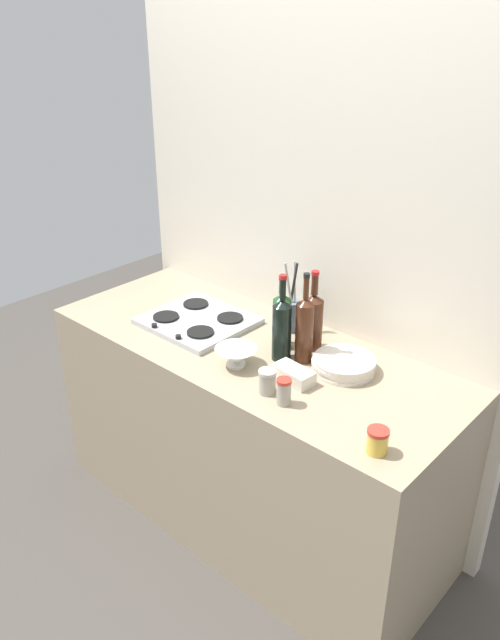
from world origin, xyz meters
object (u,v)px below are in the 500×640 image
(stovetop_hob, at_px, (198,321))
(wine_bottle_leftmost, at_px, (313,320))
(plate_stack, at_px, (343,364))
(condiment_jar_spare, at_px, (267,381))
(wine_bottle_mid_left, at_px, (282,328))
(mixing_bowl, at_px, (236,356))
(butter_dish, at_px, (293,375))
(wine_bottle_rightmost, at_px, (304,328))
(utensil_crock, at_px, (290,313))
(condiment_jar_rear, at_px, (377,441))
(condiment_jar_front, at_px, (284,391))
(wine_bottle_mid_right, at_px, (282,318))

(stovetop_hob, bearing_deg, wine_bottle_leftmost, 17.88)
(plate_stack, height_order, condiment_jar_spare, condiment_jar_spare)
(stovetop_hob, distance_m, wine_bottle_mid_left, 0.48)
(plate_stack, relative_size, mixing_bowl, 1.50)
(stovetop_hob, bearing_deg, butter_dish, -8.38)
(wine_bottle_rightmost, relative_size, condiment_jar_spare, 4.02)
(plate_stack, distance_m, butter_dish, 0.21)
(stovetop_hob, height_order, wine_bottle_leftmost, wine_bottle_leftmost)
(utensil_crock, bearing_deg, wine_bottle_mid_left, -58.64)
(wine_bottle_leftmost, xyz_separation_m, condiment_jar_rear, (0.56, -0.40, -0.08))
(wine_bottle_leftmost, relative_size, wine_bottle_rightmost, 0.91)
(plate_stack, bearing_deg, condiment_jar_rear, -43.26)
(mixing_bowl, height_order, condiment_jar_front, condiment_jar_front)
(wine_bottle_leftmost, bearing_deg, wine_bottle_rightmost, -70.50)
(plate_stack, relative_size, condiment_jar_front, 2.48)
(wine_bottle_mid_right, relative_size, condiment_jar_rear, 3.65)
(mixing_bowl, bearing_deg, plate_stack, 36.58)
(wine_bottle_mid_left, bearing_deg, wine_bottle_rightmost, 32.65)
(stovetop_hob, xyz_separation_m, utensil_crock, (0.33, 0.23, 0.06))
(plate_stack, height_order, utensil_crock, utensil_crock)
(utensil_crock, height_order, condiment_jar_front, utensil_crock)
(condiment_jar_spare, bearing_deg, condiment_jar_front, -9.61)
(wine_bottle_leftmost, distance_m, condiment_jar_spare, 0.39)
(stovetop_hob, relative_size, plate_stack, 1.77)
(butter_dish, bearing_deg, utensil_crock, 130.75)
(utensil_crock, xyz_separation_m, condiment_jar_spare, (0.25, -0.44, -0.03))
(wine_bottle_mid_right, xyz_separation_m, mixing_bowl, (-0.03, -0.24, -0.08))
(condiment_jar_front, bearing_deg, utensil_crock, 126.78)
(plate_stack, relative_size, utensil_crock, 0.80)
(wine_bottle_mid_left, bearing_deg, condiment_jar_rear, -22.89)
(plate_stack, distance_m, mixing_bowl, 0.41)
(wine_bottle_rightmost, distance_m, condiment_jar_rear, 0.60)
(wine_bottle_rightmost, relative_size, condiment_jar_front, 3.73)
(wine_bottle_rightmost, bearing_deg, utensil_crock, 140.44)
(wine_bottle_mid_right, bearing_deg, condiment_jar_front, -49.30)
(plate_stack, bearing_deg, wine_bottle_rightmost, -166.33)
(wine_bottle_mid_right, bearing_deg, wine_bottle_rightmost, -14.62)
(plate_stack, distance_m, wine_bottle_rightmost, 0.20)
(wine_bottle_mid_right, relative_size, butter_dish, 1.92)
(wine_bottle_rightmost, distance_m, butter_dish, 0.20)
(wine_bottle_rightmost, relative_size, utensil_crock, 1.20)
(wine_bottle_leftmost, xyz_separation_m, condiment_jar_front, (0.17, -0.39, -0.08))
(utensil_crock, distance_m, condiment_jar_rear, 0.86)
(wine_bottle_mid_right, bearing_deg, wine_bottle_mid_left, -50.56)
(stovetop_hob, height_order, butter_dish, butter_dish)
(plate_stack, xyz_separation_m, wine_bottle_leftmost, (-0.20, 0.07, 0.10))
(wine_bottle_mid_right, relative_size, condiment_jar_spare, 3.36)
(wine_bottle_leftmost, xyz_separation_m, utensil_crock, (-0.17, 0.06, -0.05))
(mixing_bowl, height_order, butter_dish, mixing_bowl)
(stovetop_hob, relative_size, wine_bottle_leftmost, 1.29)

